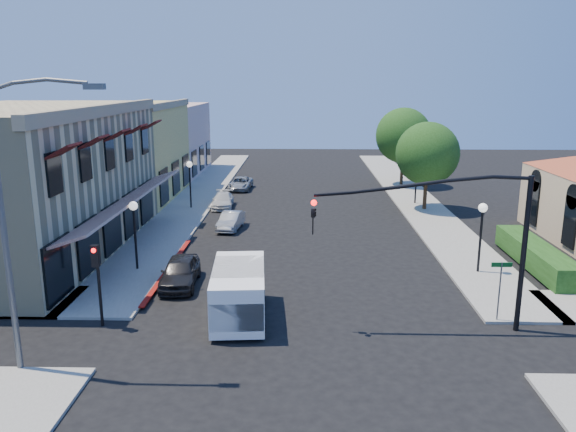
{
  "coord_description": "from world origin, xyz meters",
  "views": [
    {
      "loc": [
        -0.24,
        -18.59,
        9.31
      ],
      "look_at": [
        -0.94,
        9.18,
        2.6
      ],
      "focal_mm": 35.0,
      "sensor_mm": 36.0,
      "label": 1
    }
  ],
  "objects_px": {
    "secondary_signal": "(97,270)",
    "parked_car_c": "(223,200)",
    "street_name_sign": "(500,282)",
    "lamppost_left_near": "(134,218)",
    "parked_car_d": "(241,184)",
    "cobra_streetlight": "(13,215)",
    "lamppost_right_far": "(417,169)",
    "parked_car_b": "(231,221)",
    "signal_mast_arm": "(467,227)",
    "parked_car_a": "(180,272)",
    "white_van": "(239,290)",
    "lamppost_right_near": "(482,220)",
    "street_tree_b": "(403,136)",
    "street_tree_a": "(427,154)",
    "lamppost_left_far": "(190,173)"
  },
  "relations": [
    {
      "from": "lamppost_left_near",
      "to": "parked_car_a",
      "type": "height_order",
      "value": "lamppost_left_near"
    },
    {
      "from": "parked_car_a",
      "to": "street_tree_b",
      "type": "bearing_deg",
      "value": 57.77
    },
    {
      "from": "white_van",
      "to": "parked_car_b",
      "type": "height_order",
      "value": "white_van"
    },
    {
      "from": "parked_car_d",
      "to": "parked_car_c",
      "type": "bearing_deg",
      "value": -90.95
    },
    {
      "from": "street_name_sign",
      "to": "lamppost_left_near",
      "type": "height_order",
      "value": "lamppost_left_near"
    },
    {
      "from": "signal_mast_arm",
      "to": "cobra_streetlight",
      "type": "height_order",
      "value": "cobra_streetlight"
    },
    {
      "from": "secondary_signal",
      "to": "parked_car_c",
      "type": "xyz_separation_m",
      "value": [
        1.8,
        21.15,
        -1.78
      ]
    },
    {
      "from": "street_tree_b",
      "to": "cobra_streetlight",
      "type": "xyz_separation_m",
      "value": [
        -17.95,
        -34.0,
        0.72
      ]
    },
    {
      "from": "street_tree_a",
      "to": "parked_car_c",
      "type": "bearing_deg",
      "value": 177.89
    },
    {
      "from": "lamppost_right_far",
      "to": "parked_car_c",
      "type": "distance_m",
      "value": 14.93
    },
    {
      "from": "street_name_sign",
      "to": "parked_car_a",
      "type": "distance_m",
      "value": 13.95
    },
    {
      "from": "parked_car_a",
      "to": "parked_car_d",
      "type": "distance_m",
      "value": 23.73
    },
    {
      "from": "street_name_sign",
      "to": "white_van",
      "type": "relative_size",
      "value": 0.52
    },
    {
      "from": "street_tree_b",
      "to": "parked_car_d",
      "type": "height_order",
      "value": "street_tree_b"
    },
    {
      "from": "street_tree_b",
      "to": "secondary_signal",
      "type": "relative_size",
      "value": 2.11
    },
    {
      "from": "cobra_streetlight",
      "to": "lamppost_left_near",
      "type": "height_order",
      "value": "cobra_streetlight"
    },
    {
      "from": "street_tree_b",
      "to": "parked_car_a",
      "type": "relative_size",
      "value": 1.78
    },
    {
      "from": "street_tree_a",
      "to": "parked_car_c",
      "type": "distance_m",
      "value": 15.45
    },
    {
      "from": "signal_mast_arm",
      "to": "parked_car_a",
      "type": "relative_size",
      "value": 2.04
    },
    {
      "from": "lamppost_right_near",
      "to": "parked_car_c",
      "type": "distance_m",
      "value": 20.8
    },
    {
      "from": "lamppost_left_far",
      "to": "signal_mast_arm",
      "type": "bearing_deg",
      "value": -55.0
    },
    {
      "from": "lamppost_left_near",
      "to": "white_van",
      "type": "distance_m",
      "value": 8.22
    },
    {
      "from": "street_tree_b",
      "to": "lamppost_right_far",
      "type": "height_order",
      "value": "street_tree_b"
    },
    {
      "from": "parked_car_c",
      "to": "parked_car_d",
      "type": "relative_size",
      "value": 0.96
    },
    {
      "from": "secondary_signal",
      "to": "parked_car_c",
      "type": "bearing_deg",
      "value": 85.13
    },
    {
      "from": "street_tree_a",
      "to": "signal_mast_arm",
      "type": "height_order",
      "value": "street_tree_a"
    },
    {
      "from": "lamppost_right_near",
      "to": "lamppost_right_far",
      "type": "distance_m",
      "value": 16.0
    },
    {
      "from": "signal_mast_arm",
      "to": "secondary_signal",
      "type": "bearing_deg",
      "value": -179.63
    },
    {
      "from": "street_tree_a",
      "to": "parked_car_b",
      "type": "height_order",
      "value": "street_tree_a"
    },
    {
      "from": "street_tree_a",
      "to": "lamppost_right_far",
      "type": "distance_m",
      "value": 2.49
    },
    {
      "from": "secondary_signal",
      "to": "lamppost_right_near",
      "type": "bearing_deg",
      "value": 21.78
    },
    {
      "from": "lamppost_left_near",
      "to": "lamppost_right_near",
      "type": "distance_m",
      "value": 17.0
    },
    {
      "from": "secondary_signal",
      "to": "lamppost_left_near",
      "type": "height_order",
      "value": "lamppost_left_near"
    },
    {
      "from": "street_name_sign",
      "to": "street_tree_b",
      "type": "bearing_deg",
      "value": 87.5
    },
    {
      "from": "secondary_signal",
      "to": "white_van",
      "type": "bearing_deg",
      "value": 10.15
    },
    {
      "from": "lamppost_left_far",
      "to": "parked_car_b",
      "type": "relative_size",
      "value": 1.06
    },
    {
      "from": "street_tree_b",
      "to": "parked_car_d",
      "type": "xyz_separation_m",
      "value": [
        -14.43,
        -2.27,
        -4.01
      ]
    },
    {
      "from": "cobra_streetlight",
      "to": "street_name_sign",
      "type": "relative_size",
      "value": 3.72
    },
    {
      "from": "white_van",
      "to": "cobra_streetlight",
      "type": "bearing_deg",
      "value": -145.86
    },
    {
      "from": "white_van",
      "to": "parked_car_c",
      "type": "distance_m",
      "value": 20.51
    },
    {
      "from": "lamppost_right_far",
      "to": "white_van",
      "type": "height_order",
      "value": "lamppost_right_far"
    },
    {
      "from": "street_tree_b",
      "to": "white_van",
      "type": "xyz_separation_m",
      "value": [
        -11.53,
        -29.65,
        -3.34
      ]
    },
    {
      "from": "street_tree_a",
      "to": "parked_car_a",
      "type": "distance_m",
      "value": 22.0
    },
    {
      "from": "street_tree_a",
      "to": "secondary_signal",
      "type": "distance_m",
      "value": 26.64
    },
    {
      "from": "street_name_sign",
      "to": "parked_car_c",
      "type": "distance_m",
      "value": 24.56
    },
    {
      "from": "white_van",
      "to": "parked_car_a",
      "type": "relative_size",
      "value": 1.23
    },
    {
      "from": "cobra_streetlight",
      "to": "street_name_sign",
      "type": "distance_m",
      "value": 17.54
    },
    {
      "from": "lamppost_right_far",
      "to": "parked_car_b",
      "type": "bearing_deg",
      "value": -149.7
    },
    {
      "from": "parked_car_c",
      "to": "parked_car_d",
      "type": "height_order",
      "value": "parked_car_c"
    },
    {
      "from": "parked_car_c",
      "to": "white_van",
      "type": "bearing_deg",
      "value": -83.02
    }
  ]
}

